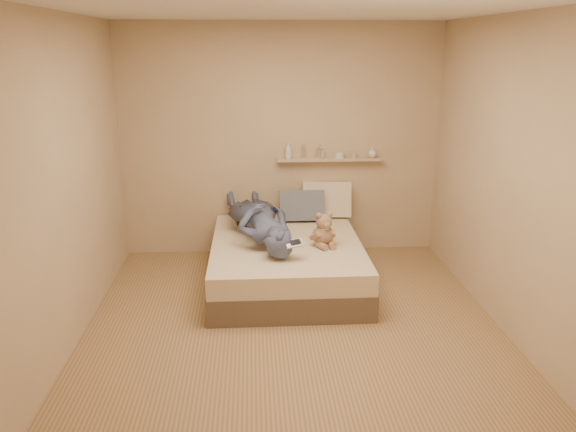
{
  "coord_description": "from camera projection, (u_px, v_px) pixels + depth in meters",
  "views": [
    {
      "loc": [
        -0.32,
        -4.4,
        2.34
      ],
      "look_at": [
        0.0,
        0.65,
        0.8
      ],
      "focal_mm": 35.0,
      "sensor_mm": 36.0,
      "label": 1
    }
  ],
  "objects": [
    {
      "name": "wall_shelf",
      "position": [
        330.0,
        159.0,
        6.37
      ],
      "size": [
        1.2,
        0.12,
        0.03
      ],
      "primitive_type": "cube",
      "color": "tan",
      "rests_on": "wall_back"
    },
    {
      "name": "room",
      "position": [
        293.0,
        180.0,
        4.52
      ],
      "size": [
        3.8,
        3.8,
        3.8
      ],
      "color": "#9E7B51",
      "rests_on": "ground"
    },
    {
      "name": "teddy_bear",
      "position": [
        324.0,
        232.0,
        5.48
      ],
      "size": [
        0.28,
        0.29,
        0.35
      ],
      "color": "#977153",
      "rests_on": "bed"
    },
    {
      "name": "person",
      "position": [
        259.0,
        219.0,
        5.73
      ],
      "size": [
        0.93,
        1.66,
        0.38
      ],
      "primitive_type": "imported",
      "rotation": [
        0.0,
        0.0,
        3.38
      ],
      "color": "#485372",
      "rests_on": "bed"
    },
    {
      "name": "bed",
      "position": [
        286.0,
        262.0,
        5.72
      ],
      "size": [
        1.5,
        1.9,
        0.45
      ],
      "color": "brown",
      "rests_on": "floor"
    },
    {
      "name": "pillow_cream",
      "position": [
        327.0,
        199.0,
        6.42
      ],
      "size": [
        0.57,
        0.29,
        0.43
      ],
      "primitive_type": "cube",
      "rotation": [
        -0.25,
        0.0,
        -0.08
      ],
      "color": "beige",
      "rests_on": "bed"
    },
    {
      "name": "dark_plush",
      "position": [
        245.0,
        220.0,
        5.95
      ],
      "size": [
        0.18,
        0.18,
        0.28
      ],
      "color": "black",
      "rests_on": "bed"
    },
    {
      "name": "pillow_grey",
      "position": [
        302.0,
        206.0,
        6.28
      ],
      "size": [
        0.5,
        0.24,
        0.37
      ],
      "primitive_type": "cube",
      "rotation": [
        -0.32,
        0.0,
        0.01
      ],
      "color": "slate",
      "rests_on": "bed"
    },
    {
      "name": "game_console",
      "position": [
        295.0,
        243.0,
        5.1
      ],
      "size": [
        0.21,
        0.15,
        0.07
      ],
      "color": "silver",
      "rests_on": "bed"
    },
    {
      "name": "shelf_bottles",
      "position": [
        332.0,
        152.0,
        6.34
      ],
      "size": [
        1.05,
        0.11,
        0.19
      ],
      "color": "silver",
      "rests_on": "wall_shelf"
    }
  ]
}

